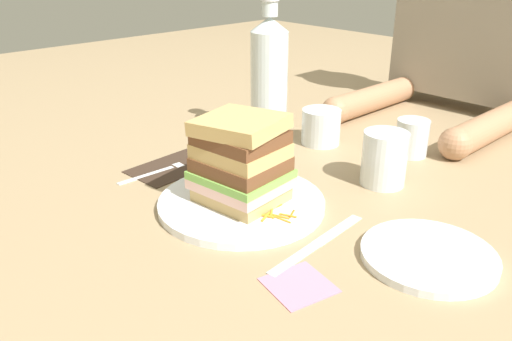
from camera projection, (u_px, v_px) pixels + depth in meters
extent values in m
plane|color=#9E8460|center=(252.00, 202.00, 0.81)|extent=(3.00, 3.00, 0.00)
cylinder|color=white|center=(242.00, 203.00, 0.80)|extent=(0.26, 0.26, 0.01)
cube|color=tan|center=(242.00, 193.00, 0.79)|extent=(0.13, 0.12, 0.02)
cube|color=beige|center=(242.00, 183.00, 0.78)|extent=(0.14, 0.13, 0.02)
cube|color=#7AB74C|center=(241.00, 174.00, 0.78)|extent=(0.14, 0.13, 0.01)
cube|color=brown|center=(241.00, 164.00, 0.77)|extent=(0.13, 0.12, 0.02)
cube|color=tan|center=(241.00, 151.00, 0.76)|extent=(0.13, 0.12, 0.02)
cube|color=brown|center=(241.00, 138.00, 0.75)|extent=(0.12, 0.12, 0.02)
cube|color=tan|center=(238.00, 124.00, 0.75)|extent=(0.14, 0.13, 0.03)
cylinder|color=orange|center=(208.00, 186.00, 0.84)|extent=(0.02, 0.01, 0.00)
cylinder|color=orange|center=(208.00, 188.00, 0.83)|extent=(0.02, 0.01, 0.00)
cylinder|color=orange|center=(216.00, 185.00, 0.84)|extent=(0.03, 0.01, 0.00)
cylinder|color=orange|center=(205.00, 190.00, 0.82)|extent=(0.03, 0.02, 0.00)
cylinder|color=orange|center=(220.00, 187.00, 0.83)|extent=(0.02, 0.02, 0.00)
cylinder|color=orange|center=(279.00, 216.00, 0.74)|extent=(0.03, 0.01, 0.00)
cylinder|color=orange|center=(282.00, 219.00, 0.74)|extent=(0.03, 0.01, 0.00)
cylinder|color=orange|center=(268.00, 216.00, 0.74)|extent=(0.02, 0.01, 0.00)
cylinder|color=orange|center=(272.00, 211.00, 0.76)|extent=(0.02, 0.03, 0.00)
cylinder|color=orange|center=(276.00, 207.00, 0.77)|extent=(0.00, 0.02, 0.00)
cylinder|color=orange|center=(292.00, 214.00, 0.75)|extent=(0.01, 0.02, 0.00)
cylinder|color=orange|center=(288.00, 215.00, 0.75)|extent=(0.02, 0.01, 0.00)
cylinder|color=orange|center=(266.00, 217.00, 0.74)|extent=(0.01, 0.03, 0.00)
cylinder|color=orange|center=(268.00, 215.00, 0.75)|extent=(0.02, 0.00, 0.00)
cube|color=#38281E|center=(173.00, 167.00, 0.94)|extent=(0.11, 0.16, 0.00)
cube|color=silver|center=(146.00, 173.00, 0.90)|extent=(0.01, 0.11, 0.00)
cube|color=silver|center=(176.00, 164.00, 0.94)|extent=(0.02, 0.02, 0.00)
cylinder|color=silver|center=(192.00, 161.00, 0.95)|extent=(0.00, 0.04, 0.00)
cylinder|color=silver|center=(190.00, 161.00, 0.96)|extent=(0.00, 0.04, 0.00)
cylinder|color=silver|center=(188.00, 160.00, 0.96)|extent=(0.00, 0.04, 0.00)
cylinder|color=silver|center=(186.00, 159.00, 0.96)|extent=(0.00, 0.04, 0.00)
cube|color=silver|center=(294.00, 259.00, 0.66)|extent=(0.02, 0.10, 0.00)
cube|color=silver|center=(338.00, 229.00, 0.73)|extent=(0.03, 0.11, 0.00)
cylinder|color=white|center=(384.00, 158.00, 0.86)|extent=(0.07, 0.07, 0.09)
cylinder|color=#E55638|center=(384.00, 163.00, 0.86)|extent=(0.07, 0.07, 0.08)
cylinder|color=silver|center=(269.00, 86.00, 1.05)|extent=(0.08, 0.08, 0.22)
cone|color=silver|center=(270.00, 24.00, 1.00)|extent=(0.08, 0.08, 0.03)
cylinder|color=silver|center=(270.00, 9.00, 0.99)|extent=(0.03, 0.03, 0.03)
cylinder|color=silver|center=(412.00, 138.00, 0.98)|extent=(0.06, 0.06, 0.07)
cylinder|color=silver|center=(321.00, 127.00, 1.04)|extent=(0.08, 0.08, 0.07)
cylinder|color=white|center=(429.00, 255.00, 0.66)|extent=(0.17, 0.17, 0.01)
cube|color=pink|center=(299.00, 285.00, 0.62)|extent=(0.09, 0.09, 0.00)
cylinder|color=tan|center=(372.00, 99.00, 1.24)|extent=(0.06, 0.28, 0.06)
cylinder|color=tan|center=(489.00, 127.00, 1.05)|extent=(0.06, 0.28, 0.06)
sphere|color=tan|center=(335.00, 111.00, 1.16)|extent=(0.06, 0.06, 0.06)
sphere|color=tan|center=(455.00, 144.00, 0.96)|extent=(0.06, 0.06, 0.06)
cube|color=gray|center=(480.00, 23.00, 1.20)|extent=(0.38, 0.12, 0.35)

